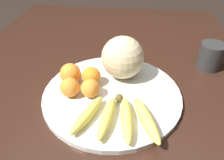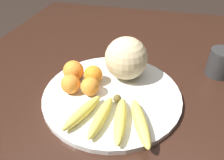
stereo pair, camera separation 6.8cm
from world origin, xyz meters
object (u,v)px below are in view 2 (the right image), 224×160
kitchen_table (101,101)px  fruit_bowl (112,94)px  melon (126,58)px  ceramic_mug (222,63)px  banana_bunch (113,118)px  orange_front_left (90,86)px  orange_mid_center (93,75)px  orange_front_right (73,71)px  orange_back_left (71,84)px

kitchen_table → fruit_bowl: size_ratio=3.64×
melon → ceramic_mug: bearing=109.7°
banana_bunch → orange_front_left: (-0.10, -0.10, 0.01)m
orange_mid_center → kitchen_table: bearing=130.3°
fruit_bowl → orange_front_right: bearing=-104.9°
banana_bunch → orange_front_right: 0.24m
kitchen_table → ceramic_mug: ceramic_mug is taller
kitchen_table → orange_mid_center: size_ratio=25.45×
ceramic_mug → melon: bearing=-70.3°
orange_front_left → orange_mid_center: size_ratio=0.93×
melon → orange_back_left: size_ratio=2.37×
kitchen_table → orange_back_left: orange_back_left is taller
ceramic_mug → orange_front_left: bearing=-60.2°
banana_bunch → orange_mid_center: bearing=-146.5°
orange_mid_center → orange_back_left: 0.08m
orange_front_right → ceramic_mug: 0.53m
kitchen_table → orange_mid_center: orange_mid_center is taller
melon → orange_mid_center: size_ratio=2.30×
banana_bunch → orange_mid_center: (-0.16, -0.11, 0.01)m
orange_front_left → orange_front_right: size_ratio=0.84×
fruit_bowl → orange_back_left: bearing=-77.9°
kitchen_table → orange_mid_center: 0.13m
orange_front_left → banana_bunch: bearing=44.3°
orange_back_left → fruit_bowl: bearing=102.1°
fruit_bowl → orange_front_left: (0.02, -0.07, 0.04)m
melon → orange_mid_center: (0.06, -0.10, -0.04)m
orange_front_right → ceramic_mug: ceramic_mug is taller
kitchen_table → orange_back_left: size_ratio=26.25×
kitchen_table → banana_bunch: banana_bunch is taller
kitchen_table → melon: (-0.05, 0.08, 0.17)m
banana_bunch → orange_mid_center: 0.19m
kitchen_table → banana_bunch: (0.18, 0.09, 0.11)m
ceramic_mug → fruit_bowl: bearing=-58.5°
melon → orange_front_left: 0.16m
banana_bunch → orange_back_left: (-0.10, -0.16, 0.01)m
orange_front_left → ceramic_mug: size_ratio=0.47×
orange_back_left → banana_bunch: bearing=59.4°
fruit_bowl → banana_bunch: size_ratio=1.77×
ceramic_mug → orange_back_left: bearing=-63.1°
orange_mid_center → ceramic_mug: ceramic_mug is taller
melon → orange_mid_center: melon is taller
melon → ceramic_mug: melon is taller
orange_front_left → fruit_bowl: bearing=109.3°
fruit_bowl → ceramic_mug: 0.42m
orange_front_left → orange_front_right: orange_front_right is taller
kitchen_table → orange_back_left: (0.08, -0.07, 0.13)m
orange_mid_center → orange_back_left: size_ratio=1.03×
orange_front_left → melon: bearing=143.6°
fruit_bowl → orange_front_right: orange_front_right is taller
ceramic_mug → kitchen_table: bearing=-68.0°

